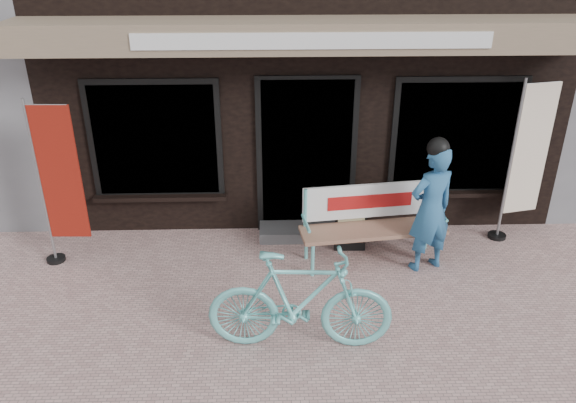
{
  "coord_description": "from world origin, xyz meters",
  "views": [
    {
      "loc": [
        -0.47,
        -5.07,
        3.85
      ],
      "look_at": [
        -0.29,
        0.7,
        1.05
      ],
      "focal_mm": 35.0,
      "sensor_mm": 36.0,
      "label": 1
    }
  ],
  "objects_px": {
    "bench": "(371,218)",
    "nobori_cream": "(526,159)",
    "nobori_red": "(58,183)",
    "person": "(431,207)",
    "menu_stand": "(351,222)",
    "bicycle": "(300,301)"
  },
  "relations": [
    {
      "from": "person",
      "to": "bicycle",
      "type": "relative_size",
      "value": 0.94
    },
    {
      "from": "nobori_red",
      "to": "nobori_cream",
      "type": "distance_m",
      "value": 5.94
    },
    {
      "from": "person",
      "to": "nobori_cream",
      "type": "height_order",
      "value": "nobori_cream"
    },
    {
      "from": "bicycle",
      "to": "menu_stand",
      "type": "bearing_deg",
      "value": -18.75
    },
    {
      "from": "nobori_red",
      "to": "bicycle",
      "type": "bearing_deg",
      "value": -29.36
    },
    {
      "from": "nobori_red",
      "to": "menu_stand",
      "type": "relative_size",
      "value": 2.62
    },
    {
      "from": "bench",
      "to": "person",
      "type": "height_order",
      "value": "person"
    },
    {
      "from": "bicycle",
      "to": "menu_stand",
      "type": "height_order",
      "value": "bicycle"
    },
    {
      "from": "bench",
      "to": "nobori_cream",
      "type": "bearing_deg",
      "value": 6.48
    },
    {
      "from": "bicycle",
      "to": "menu_stand",
      "type": "distance_m",
      "value": 2.05
    },
    {
      "from": "bicycle",
      "to": "nobori_cream",
      "type": "xyz_separation_m",
      "value": [
        3.07,
        2.21,
        0.6
      ]
    },
    {
      "from": "bench",
      "to": "menu_stand",
      "type": "height_order",
      "value": "bench"
    },
    {
      "from": "person",
      "to": "nobori_cream",
      "type": "bearing_deg",
      "value": 7.16
    },
    {
      "from": "bicycle",
      "to": "menu_stand",
      "type": "relative_size",
      "value": 2.24
    },
    {
      "from": "menu_stand",
      "to": "person",
      "type": "bearing_deg",
      "value": -25.17
    },
    {
      "from": "person",
      "to": "nobori_red",
      "type": "relative_size",
      "value": 0.81
    },
    {
      "from": "bicycle",
      "to": "nobori_red",
      "type": "bearing_deg",
      "value": 61.81
    },
    {
      "from": "bicycle",
      "to": "bench",
      "type": "bearing_deg",
      "value": -27.12
    },
    {
      "from": "bench",
      "to": "bicycle",
      "type": "relative_size",
      "value": 1.02
    },
    {
      "from": "nobori_cream",
      "to": "bench",
      "type": "bearing_deg",
      "value": -178.77
    },
    {
      "from": "bench",
      "to": "nobori_cream",
      "type": "height_order",
      "value": "nobori_cream"
    },
    {
      "from": "nobori_cream",
      "to": "menu_stand",
      "type": "relative_size",
      "value": 2.72
    }
  ]
}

